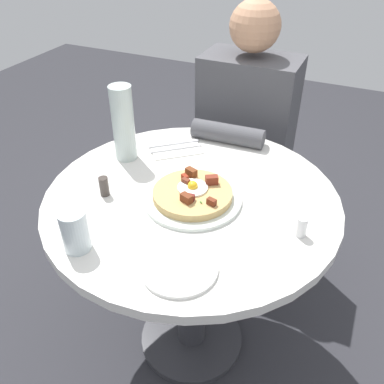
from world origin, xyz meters
TOP-DOWN VIEW (x-y plane):
  - ground_plane at (0.00, 0.00)m, footprint 6.00×6.00m
  - dining_table at (0.00, 0.00)m, footprint 0.87×0.87m
  - person_seated at (0.03, -0.63)m, footprint 0.38×0.46m
  - pizza_plate at (-0.01, 0.02)m, footprint 0.28×0.28m
  - breakfast_pizza at (-0.01, 0.02)m, footprint 0.23×0.23m
  - bread_plate at (-0.10, 0.28)m, footprint 0.19×0.19m
  - napkin at (0.17, -0.23)m, footprint 0.22×0.22m
  - fork at (0.18, -0.25)m, footprint 0.14×0.13m
  - knife at (0.16, -0.22)m, footprint 0.14×0.13m
  - water_glass at (0.17, 0.32)m, footprint 0.07×0.07m
  - water_bottle at (0.29, -0.11)m, footprint 0.07×0.07m
  - salt_shaker at (-0.33, 0.04)m, footprint 0.03×0.03m
  - pepper_shaker at (0.23, 0.10)m, footprint 0.03×0.03m

SIDE VIEW (x-z plane):
  - ground_plane at x=0.00m, z-range 0.00..0.00m
  - person_seated at x=0.03m, z-range -0.06..1.07m
  - dining_table at x=0.00m, z-range 0.19..0.89m
  - napkin at x=0.17m, z-range 0.71..0.71m
  - bread_plate at x=-0.10m, z-range 0.71..0.72m
  - pizza_plate at x=-0.01m, z-range 0.71..0.72m
  - fork at x=0.18m, z-range 0.71..0.72m
  - knife at x=0.16m, z-range 0.71..0.72m
  - breakfast_pizza at x=-0.01m, z-range 0.71..0.76m
  - salt_shaker at x=-0.33m, z-range 0.71..0.76m
  - pepper_shaker at x=0.23m, z-range 0.71..0.77m
  - water_glass at x=0.17m, z-range 0.71..0.82m
  - water_bottle at x=0.29m, z-range 0.71..0.96m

